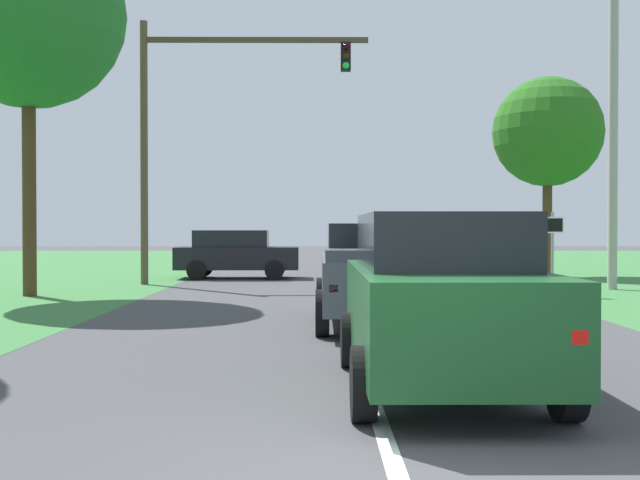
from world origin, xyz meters
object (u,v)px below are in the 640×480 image
(oak_tree_right, at_px, (548,133))
(extra_tree_1, at_px, (28,12))
(crossing_suv_far, at_px, (236,253))
(red_suv_near, at_px, (440,297))
(pickup_truck_lead, at_px, (374,274))
(utility_pole_right, at_px, (613,121))
(traffic_light, at_px, (199,113))
(keep_moving_sign, at_px, (553,242))

(oak_tree_right, xyz_separation_m, extra_tree_1, (-16.53, -8.43, 2.13))
(crossing_suv_far, bearing_deg, red_suv_near, -77.17)
(red_suv_near, xyz_separation_m, pickup_truck_lead, (-0.33, 5.51, -0.07))
(crossing_suv_far, distance_m, utility_pole_right, 13.41)
(traffic_light, xyz_separation_m, crossing_suv_far, (0.87, 2.99, -4.64))
(traffic_light, relative_size, crossing_suv_far, 1.91)
(red_suv_near, height_order, keep_moving_sign, keep_moving_sign)
(traffic_light, distance_m, crossing_suv_far, 5.59)
(extra_tree_1, bearing_deg, oak_tree_right, 27.04)
(pickup_truck_lead, bearing_deg, crossing_suv_far, 106.54)
(red_suv_near, relative_size, pickup_truck_lead, 0.93)
(traffic_light, xyz_separation_m, oak_tree_right, (12.61, 4.27, -0.09))
(traffic_light, bearing_deg, oak_tree_right, 18.73)
(red_suv_near, bearing_deg, crossing_suv_far, 102.83)
(oak_tree_right, height_order, crossing_suv_far, oak_tree_right)
(pickup_truck_lead, bearing_deg, red_suv_near, -86.58)
(traffic_light, height_order, extra_tree_1, extra_tree_1)
(keep_moving_sign, height_order, crossing_suv_far, keep_moving_sign)
(red_suv_near, bearing_deg, oak_tree_right, 69.78)
(traffic_light, distance_m, utility_pole_right, 12.78)
(pickup_truck_lead, xyz_separation_m, extra_tree_1, (-8.77, 6.23, 6.62))
(keep_moving_sign, xyz_separation_m, oak_tree_right, (2.44, 8.39, 4.02))
(keep_moving_sign, distance_m, oak_tree_right, 9.61)
(utility_pole_right, bearing_deg, crossing_suv_far, 156.71)
(red_suv_near, relative_size, keep_moving_sign, 1.99)
(pickup_truck_lead, distance_m, traffic_light, 12.34)
(utility_pole_right, bearing_deg, keep_moving_sign, -139.75)
(red_suv_near, height_order, extra_tree_1, extra_tree_1)
(traffic_light, xyz_separation_m, extra_tree_1, (-3.92, -4.16, 2.04))
(keep_moving_sign, height_order, utility_pole_right, utility_pole_right)
(crossing_suv_far, height_order, extra_tree_1, extra_tree_1)
(traffic_light, height_order, keep_moving_sign, traffic_light)
(crossing_suv_far, bearing_deg, traffic_light, -106.22)
(red_suv_near, height_order, pickup_truck_lead, red_suv_near)
(pickup_truck_lead, distance_m, oak_tree_right, 17.19)
(red_suv_near, bearing_deg, keep_moving_sign, 67.03)
(extra_tree_1, bearing_deg, crossing_suv_far, 56.18)
(pickup_truck_lead, distance_m, utility_pole_right, 12.07)
(pickup_truck_lead, height_order, oak_tree_right, oak_tree_right)
(oak_tree_right, height_order, utility_pole_right, utility_pole_right)
(pickup_truck_lead, relative_size, oak_tree_right, 0.64)
(utility_pole_right, xyz_separation_m, extra_tree_1, (-16.52, -2.10, 2.60))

